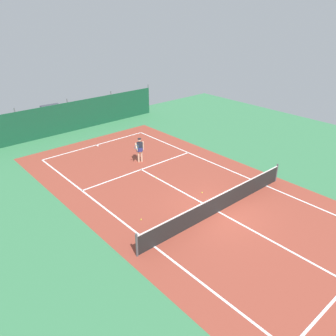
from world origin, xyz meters
TOP-DOWN VIEW (x-y plane):
  - ground_plane at (0.00, 0.00)m, footprint 36.00×36.00m
  - court_surface at (0.00, 0.00)m, footprint 11.02×26.60m
  - tennis_net at (0.00, 0.00)m, footprint 10.12×0.10m
  - back_fence at (-0.00, 16.41)m, footprint 16.30×0.98m
  - tennis_player at (0.65, 7.37)m, footprint 0.85×0.63m
  - tennis_ball_near_player at (0.76, 1.85)m, footprint 0.07×0.07m
  - tennis_ball_midcourt at (-3.34, 1.97)m, footprint 0.07×0.07m
  - tennis_ball_by_sideline at (-0.00, 4.93)m, footprint 0.07×0.07m
  - parked_car at (-0.38, 18.13)m, footprint 2.25×4.32m

SIDE VIEW (x-z plane):
  - ground_plane at x=0.00m, z-range 0.00..0.00m
  - court_surface at x=0.00m, z-range 0.00..0.01m
  - tennis_ball_near_player at x=0.76m, z-range 0.00..0.07m
  - tennis_ball_midcourt at x=-3.34m, z-range 0.00..0.07m
  - tennis_ball_by_sideline at x=0.00m, z-range 0.00..0.07m
  - tennis_net at x=0.00m, z-range -0.04..1.06m
  - back_fence at x=0.00m, z-range -0.68..2.02m
  - parked_car at x=-0.38m, z-range 0.00..1.68m
  - tennis_player at x=0.65m, z-range 0.14..1.78m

